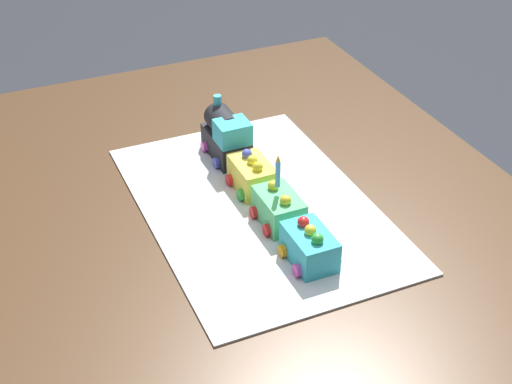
{
  "coord_description": "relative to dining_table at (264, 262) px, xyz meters",
  "views": [
    {
      "loc": [
        0.99,
        -0.45,
        1.53
      ],
      "look_at": [
        -0.03,
        -0.0,
        0.77
      ],
      "focal_mm": 52.25,
      "sensor_mm": 36.0,
      "label": 1
    }
  ],
  "objects": [
    {
      "name": "cake_car_caboose_mint_green",
      "position": [
        0.03,
        0.02,
        0.14
      ],
      "size": [
        0.1,
        0.08,
        0.07
      ],
      "color": "#59CC7A",
      "rests_on": "cake_board"
    },
    {
      "name": "cake_car_hopper_lemon",
      "position": [
        -0.09,
        0.02,
        0.14
      ],
      "size": [
        0.1,
        0.08,
        0.07
      ],
      "color": "#F4E04C",
      "rests_on": "cake_board"
    },
    {
      "name": "birthday_candle",
      "position": [
        0.02,
        0.02,
        0.21
      ],
      "size": [
        0.01,
        0.01,
        0.06
      ],
      "color": "#4CA5E5",
      "rests_on": "cake_car_caboose_mint_green"
    },
    {
      "name": "cake_locomotive",
      "position": [
        -0.22,
        0.02,
        0.16
      ],
      "size": [
        0.14,
        0.08,
        0.12
      ],
      "color": "#232328",
      "rests_on": "cake_board"
    },
    {
      "name": "dining_table",
      "position": [
        0.0,
        0.0,
        0.0
      ],
      "size": [
        1.4,
        1.0,
        0.74
      ],
      "color": "#4C331E",
      "rests_on": "ground"
    },
    {
      "name": "cake_car_flatbed_turquoise",
      "position": [
        0.15,
        0.02,
        0.14
      ],
      "size": [
        0.1,
        0.08,
        0.07
      ],
      "color": "#38B7C6",
      "rests_on": "cake_board"
    },
    {
      "name": "cake_board",
      "position": [
        -0.03,
        -0.0,
        0.11
      ],
      "size": [
        0.6,
        0.4,
        0.0
      ],
      "primitive_type": "cube",
      "color": "silver",
      "rests_on": "dining_table"
    }
  ]
}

